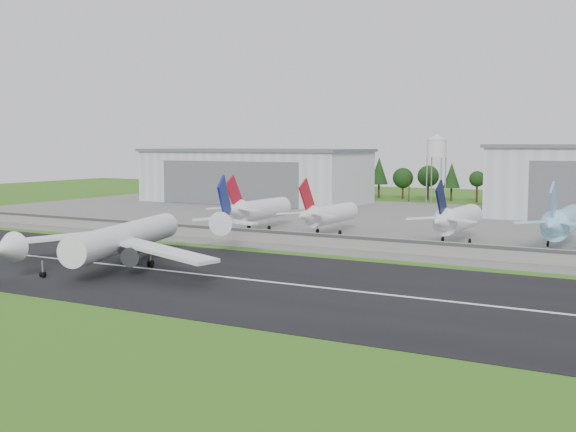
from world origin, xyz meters
The scene contains 14 objects.
ground centered at (0.00, 0.00, 0.00)m, with size 600.00×600.00×0.00m, color #3F6918.
runway centered at (0.00, 10.00, 0.05)m, with size 320.00×60.00×0.10m, color black.
runway_centerline centered at (0.00, 10.00, 0.11)m, with size 220.00×1.00×0.02m, color white.
apron centered at (0.00, 120.00, 0.05)m, with size 320.00×150.00×0.10m, color slate.
blast_fence centered at (0.00, 54.99, 1.81)m, with size 240.00×0.61×3.50m.
hangar_west centered at (-80.00, 164.92, 11.63)m, with size 97.00×44.00×23.20m.
water_tower centered at (-5.00, 185.00, 24.55)m, with size 8.40×8.40×29.40m.
utility_poles centered at (0.00, 200.00, 0.00)m, with size 230.00×3.00×12.00m, color black, non-canonical shape.
treeline centered at (0.00, 215.00, 0.00)m, with size 320.00×16.00×22.00m, color black, non-canonical shape.
main_airliner centered at (-14.48, 9.58, 4.89)m, with size 54.76×58.06×18.17m.
parked_jet_red_a centered at (-24.16, 76.57, 6.27)m, with size 7.36×31.29×16.78m.
parked_jet_red_b centered at (-1.24, 76.52, 5.94)m, with size 7.36×31.29×16.43m.
parked_jet_navy centered at (34.99, 76.59, 6.37)m, with size 7.36×31.29×16.88m.
parked_jet_skyblue centered at (60.00, 81.61, 6.49)m, with size 7.36×37.29×17.07m.
Camera 1 is at (87.23, -101.81, 25.28)m, focal length 45.00 mm.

